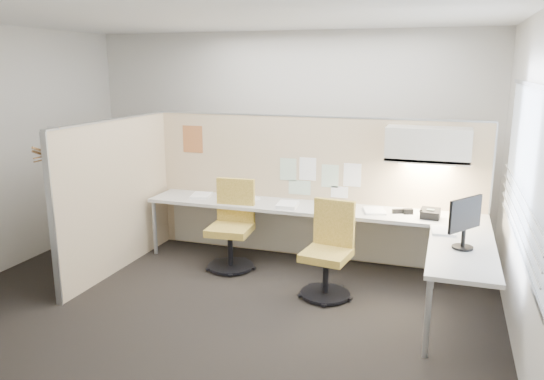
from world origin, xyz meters
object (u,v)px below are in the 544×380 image
(chair_right, at_px, (329,253))
(phone, at_px, (430,214))
(desk, at_px, (334,223))
(monitor, at_px, (465,220))
(chair_left, at_px, (232,228))

(chair_right, xyz_separation_m, phone, (0.96, 0.69, 0.32))
(desk, height_order, chair_right, chair_right)
(chair_right, distance_m, monitor, 1.42)
(desk, bearing_deg, monitor, -32.02)
(chair_right, height_order, phone, chair_right)
(chair_left, xyz_separation_m, phone, (2.22, 0.27, 0.30))
(chair_right, bearing_deg, chair_left, 169.39)
(phone, bearing_deg, chair_right, -139.30)
(chair_left, height_order, chair_right, chair_left)
(chair_right, relative_size, phone, 4.40)
(desk, xyz_separation_m, chair_left, (-1.18, -0.20, -0.12))
(chair_right, xyz_separation_m, monitor, (1.29, -0.24, 0.55))
(desk, height_order, chair_left, chair_left)
(chair_left, relative_size, monitor, 2.17)
(chair_right, height_order, monitor, monitor)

